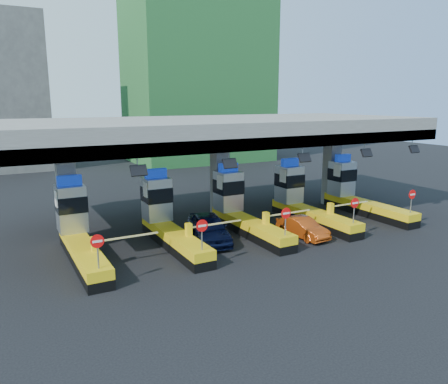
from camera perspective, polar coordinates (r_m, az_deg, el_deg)
name	(u,v)px	position (r m, az deg, el deg)	size (l,w,h in m)	color
ground	(242,231)	(28.01, 2.33, -5.11)	(120.00, 120.00, 0.00)	black
toll_canopy	(221,132)	(29.35, -0.45, 7.88)	(28.00, 12.09, 7.00)	slate
toll_lane_far_left	(78,231)	(24.54, -18.59, -4.82)	(4.43, 8.00, 4.16)	black
toll_lane_left	(166,219)	(25.77, -7.58, -3.50)	(4.43, 8.00, 4.16)	black
toll_lane_center	(240,209)	(27.86, 2.07, -2.22)	(4.43, 8.00, 4.16)	black
toll_lane_right	(302,200)	(30.64, 10.16, -1.10)	(4.43, 8.00, 4.16)	black
toll_lane_far_right	(356,193)	(33.92, 16.80, -0.16)	(4.43, 8.00, 4.16)	black
bg_building_scaffold	(198,55)	(60.99, -3.46, 17.38)	(18.00, 12.00, 28.00)	#1E5926
van	(209,228)	(25.78, -2.00, -4.72)	(1.94, 4.83, 1.65)	black
red_car	(303,228)	(27.05, 10.25, -4.59)	(1.28, 3.66, 1.21)	#A3380C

